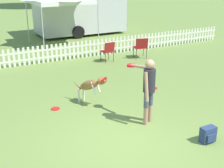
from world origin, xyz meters
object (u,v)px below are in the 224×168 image
at_px(folding_chair_blue_left, 141,46).
at_px(equipment_trailer, 80,8).
at_px(frisbee_near_dog, 55,109).
at_px(folding_chair_center, 108,50).
at_px(leaping_dog, 91,85).
at_px(backpack_on_grass, 208,135).
at_px(frisbee_near_handler, 154,88).
at_px(handler_person, 148,84).

relative_size(folding_chair_blue_left, equipment_trailer, 0.15).
relative_size(frisbee_near_dog, equipment_trailer, 0.04).
xyz_separation_m(folding_chair_center, equipment_trailer, (1.27, 5.88, 0.96)).
bearing_deg(leaping_dog, folding_chair_center, -148.49).
xyz_separation_m(folding_chair_blue_left, equipment_trailer, (-0.17, 6.03, 0.93)).
bearing_deg(equipment_trailer, leaping_dog, -110.93).
height_order(backpack_on_grass, equipment_trailer, equipment_trailer).
bearing_deg(folding_chair_blue_left, frisbee_near_dog, 49.72).
distance_m(frisbee_near_handler, folding_chair_blue_left, 3.58).
relative_size(handler_person, folding_chair_center, 1.95).
xyz_separation_m(frisbee_near_dog, folding_chair_center, (3.32, 3.34, 0.47)).
height_order(folding_chair_blue_left, equipment_trailer, equipment_trailer).
xyz_separation_m(backpack_on_grass, folding_chair_center, (0.98, 6.50, 0.31)).
bearing_deg(frisbee_near_handler, equipment_trailer, 81.35).
bearing_deg(folding_chair_center, frisbee_near_handler, 84.50).
distance_m(leaping_dog, frisbee_near_handler, 2.30).
height_order(frisbee_near_handler, backpack_on_grass, backpack_on_grass).
distance_m(frisbee_near_dog, backpack_on_grass, 3.94).
bearing_deg(folding_chair_blue_left, backpack_on_grass, 85.04).
distance_m(folding_chair_blue_left, folding_chair_center, 1.45).
bearing_deg(leaping_dog, backpack_on_grass, 90.12).
height_order(frisbee_near_dog, equipment_trailer, equipment_trailer).
bearing_deg(folding_chair_center, folding_chair_blue_left, 170.74).
bearing_deg(equipment_trailer, handler_person, -104.48).
bearing_deg(frisbee_near_dog, folding_chair_center, 45.16).
height_order(frisbee_near_handler, equipment_trailer, equipment_trailer).
bearing_deg(backpack_on_grass, handler_person, 114.53).
height_order(handler_person, frisbee_near_handler, handler_person).
bearing_deg(backpack_on_grass, leaping_dog, 114.66).
xyz_separation_m(backpack_on_grass, equipment_trailer, (2.25, 12.38, 1.27)).
distance_m(folding_chair_blue_left, equipment_trailer, 6.10).
height_order(frisbee_near_dog, folding_chair_blue_left, folding_chair_blue_left).
bearing_deg(folding_chair_center, equipment_trailer, -105.49).
bearing_deg(backpack_on_grass, frisbee_near_dog, 126.56).
bearing_deg(handler_person, leaping_dog, 90.23).
distance_m(handler_person, frisbee_near_handler, 2.52).
relative_size(leaping_dog, equipment_trailer, 0.20).
distance_m(frisbee_near_dog, folding_chair_center, 4.74).
distance_m(frisbee_near_handler, backpack_on_grass, 3.29).
bearing_deg(leaping_dog, folding_chair_blue_left, -163.14).
distance_m(handler_person, backpack_on_grass, 1.73).
distance_m(frisbee_near_handler, folding_chair_center, 3.36).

